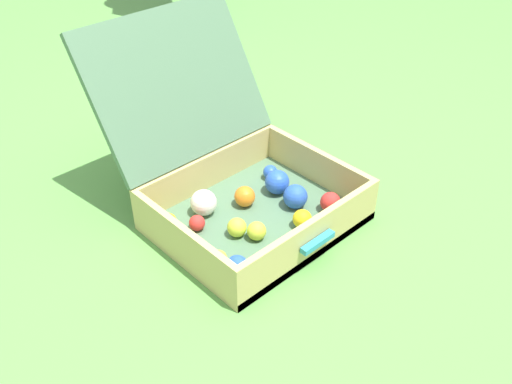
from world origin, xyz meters
name	(u,v)px	position (x,y,z in m)	size (l,w,h in m)	color
ground_plane	(262,242)	(0.00, 0.00, 0.00)	(16.00, 16.00, 0.00)	#569342
open_suitcase	(235,178)	(0.04, 0.16, 0.11)	(0.52, 0.68, 0.51)	#4C7051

